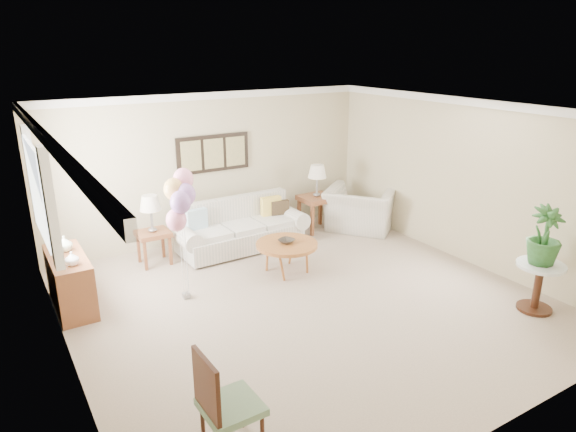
% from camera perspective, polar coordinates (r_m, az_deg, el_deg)
% --- Properties ---
extents(ground_plane, '(6.00, 6.00, 0.00)m').
position_cam_1_polar(ground_plane, '(7.19, 1.92, -9.39)').
color(ground_plane, tan).
extents(room_shell, '(6.04, 6.04, 2.60)m').
position_cam_1_polar(room_shell, '(6.60, 0.83, 3.27)').
color(room_shell, beige).
rests_on(room_shell, ground).
extents(wall_art_triptych, '(1.35, 0.06, 0.65)m').
position_cam_1_polar(wall_art_triptych, '(9.15, -8.29, 6.90)').
color(wall_art_triptych, black).
rests_on(wall_art_triptych, ground).
extents(sofa, '(2.33, 0.91, 0.85)m').
position_cam_1_polar(sofa, '(8.87, -5.41, -1.52)').
color(sofa, beige).
rests_on(sofa, ground).
extents(end_table_left, '(0.50, 0.46, 0.55)m').
position_cam_1_polar(end_table_left, '(8.44, -14.75, -2.24)').
color(end_table_left, brown).
rests_on(end_table_left, ground).
extents(end_table_right, '(0.61, 0.56, 0.67)m').
position_cam_1_polar(end_table_right, '(9.65, 3.20, 1.60)').
color(end_table_right, brown).
rests_on(end_table_right, ground).
extents(lamp_left, '(0.34, 0.34, 0.60)m').
position_cam_1_polar(lamp_left, '(8.27, -15.05, 1.28)').
color(lamp_left, gray).
rests_on(lamp_left, end_table_left).
extents(lamp_right, '(0.34, 0.34, 0.60)m').
position_cam_1_polar(lamp_right, '(9.50, 3.26, 4.86)').
color(lamp_right, gray).
rests_on(lamp_right, end_table_right).
extents(coffee_table, '(0.95, 0.95, 0.48)m').
position_cam_1_polar(coffee_table, '(7.87, -0.13, -3.27)').
color(coffee_table, '#A66827').
rests_on(coffee_table, ground).
extents(decor_bowl, '(0.31, 0.31, 0.06)m').
position_cam_1_polar(decor_bowl, '(7.85, -0.16, -2.80)').
color(decor_bowl, '#2A241D').
rests_on(decor_bowl, coffee_table).
extents(armchair, '(1.60, 1.63, 0.80)m').
position_cam_1_polar(armchair, '(9.81, 7.98, 0.75)').
color(armchair, beige).
rests_on(armchair, ground).
extents(side_table, '(0.61, 0.61, 0.66)m').
position_cam_1_polar(side_table, '(7.50, 26.16, -5.95)').
color(side_table, silver).
rests_on(side_table, ground).
extents(potted_plant, '(0.55, 0.55, 0.77)m').
position_cam_1_polar(potted_plant, '(7.32, 26.62, -1.95)').
color(potted_plant, '#22491A').
rests_on(potted_plant, side_table).
extents(accent_chair, '(0.50, 0.50, 0.99)m').
position_cam_1_polar(accent_chair, '(4.61, -7.23, -19.80)').
color(accent_chair, slate).
rests_on(accent_chair, ground).
extents(credenza, '(0.46, 1.20, 0.74)m').
position_cam_1_polar(credenza, '(7.46, -23.05, -6.73)').
color(credenza, brown).
rests_on(credenza, ground).
extents(vase_white, '(0.20, 0.20, 0.18)m').
position_cam_1_polar(vase_white, '(6.96, -22.88, -4.36)').
color(vase_white, white).
rests_on(vase_white, credenza).
extents(vase_sage, '(0.26, 0.26, 0.21)m').
position_cam_1_polar(vase_sage, '(7.46, -23.59, -2.83)').
color(vase_sage, beige).
rests_on(vase_sage, credenza).
extents(balloon_cluster, '(0.48, 0.54, 1.83)m').
position_cam_1_polar(balloon_cluster, '(6.82, -11.92, 1.99)').
color(balloon_cluster, gray).
rests_on(balloon_cluster, ground).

